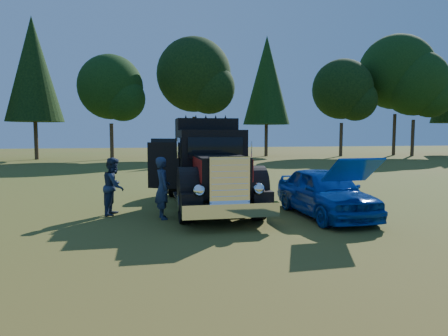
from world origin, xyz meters
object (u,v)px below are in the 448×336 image
diamond_t_truck (210,170)px  spectator_far (114,186)px  spectator_near (163,188)px  hotrod_coupe (325,192)px

diamond_t_truck → spectator_far: 3.12m
diamond_t_truck → spectator_near: diamond_t_truck is taller
spectator_near → spectator_far: bearing=48.2°
diamond_t_truck → hotrod_coupe: 3.79m
spectator_far → spectator_near: bearing=-109.8°
spectator_near → spectator_far: spectator_near is taller
spectator_near → hotrod_coupe: bearing=-107.0°
spectator_far → diamond_t_truck: bearing=-68.7°
hotrod_coupe → spectator_far: size_ratio=2.48×
hotrod_coupe → spectator_near: bearing=173.0°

